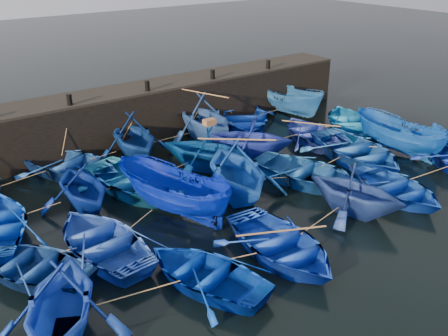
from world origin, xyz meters
TOP-DOWN VIEW (x-y plane):
  - ground at (0.00, 0.00)m, footprint 120.00×120.00m
  - quay_wall at (0.00, 10.50)m, footprint 26.00×2.50m
  - quay_top at (0.00, 10.50)m, footprint 26.00×2.50m
  - bollard_1 at (-4.00, 9.60)m, footprint 0.24×0.24m
  - bollard_2 at (0.00, 9.60)m, footprint 0.24×0.24m
  - bollard_3 at (4.00, 9.60)m, footprint 0.24×0.24m
  - bollard_4 at (8.00, 9.60)m, footprint 0.24×0.24m
  - boat_1 at (-4.90, 7.78)m, footprint 5.46×6.04m
  - boat_2 at (-1.80, 7.93)m, footprint 4.37×4.84m
  - boat_3 at (2.29, 7.98)m, footprint 4.36×4.95m
  - boat_4 at (5.04, 8.04)m, footprint 6.13×6.56m
  - boat_5 at (8.60, 8.18)m, footprint 2.07×4.91m
  - boat_7 at (-5.64, 4.63)m, footprint 3.44×3.93m
  - boat_8 at (-3.39, 4.53)m, footprint 4.93×6.06m
  - boat_9 at (0.14, 4.86)m, footprint 5.00×5.14m
  - boat_10 at (2.52, 4.63)m, footprint 5.31×5.34m
  - boat_11 at (6.56, 4.56)m, footprint 4.32×5.11m
  - boat_12 at (9.34, 4.21)m, footprint 5.87×6.30m
  - boat_13 at (-8.61, 1.42)m, footprint 4.62×5.03m
  - boat_14 at (-6.34, 1.34)m, footprint 3.70×4.92m
  - boat_15 at (-3.19, 2.07)m, footprint 3.51×5.29m
  - boat_16 at (-0.41, 1.84)m, footprint 5.35×5.76m
  - boat_17 at (2.80, 1.07)m, footprint 4.83×5.78m
  - boat_18 at (6.30, 1.33)m, footprint 4.90×6.12m
  - boat_19 at (8.68, 0.82)m, footprint 2.26×4.90m
  - boat_20 at (-8.78, -1.61)m, footprint 5.06×5.28m
  - boat_21 at (-4.59, -2.06)m, footprint 4.10×4.87m
  - boat_22 at (-1.82, -2.33)m, footprint 3.70×4.92m
  - boat_23 at (2.36, -1.84)m, footprint 4.07×4.45m
  - boat_24 at (4.73, -1.99)m, footprint 3.63×4.68m
  - wooden_crate at (0.44, 4.86)m, footprint 0.53×0.36m
  - mooring_ropes at (0.10, 4.92)m, footprint 17.80×11.87m
  - loose_oars at (1.65, 3.01)m, footprint 10.64×12.39m

SIDE VIEW (x-z plane):
  - ground at x=0.00m, z-range 0.00..0.00m
  - boat_13 at x=-8.61m, z-range 0.00..0.85m
  - boat_21 at x=-4.59m, z-range 0.00..0.86m
  - boat_24 at x=4.73m, z-range 0.00..0.89m
  - boat_11 at x=6.56m, z-range 0.00..0.90m
  - boat_14 at x=-6.34m, z-range 0.00..0.97m
  - boat_22 at x=-1.82m, z-range 0.00..0.97m
  - boat_1 at x=-4.90m, z-range 0.00..1.03m
  - boat_17 at x=2.80m, z-range 0.00..1.03m
  - boat_12 at x=9.34m, z-range 0.00..1.06m
  - boat_8 at x=-3.39m, z-range 0.00..1.10m
  - boat_4 at x=5.04m, z-range 0.00..1.11m
  - boat_18 at x=6.30m, z-range 0.00..1.13m
  - mooring_ropes at x=0.10m, z-range -0.18..1.92m
  - boat_19 at x=8.68m, z-range 0.00..1.84m
  - boat_5 at x=8.60m, z-range 0.00..1.86m
  - boat_15 at x=-3.19m, z-range 0.00..1.92m
  - boat_7 at x=-5.64m, z-range 0.00..1.98m
  - boat_23 at x=2.36m, z-range 0.00..1.99m
  - boat_9 at x=0.14m, z-range 0.00..2.06m
  - boat_10 at x=2.52m, z-range 0.00..2.13m
  - boat_20 at x=-8.78m, z-range 0.00..2.15m
  - boat_2 at x=-1.80m, z-range 0.00..2.24m
  - boat_3 at x=2.29m, z-range 0.00..2.45m
  - boat_16 at x=-0.41m, z-range 0.00..2.48m
  - quay_wall at x=0.00m, z-range 0.00..2.50m
  - loose_oars at x=1.65m, z-range 0.91..2.55m
  - wooden_crate at x=0.44m, z-range 2.06..2.33m
  - quay_top at x=0.00m, z-range 2.50..2.62m
  - bollard_1 at x=-4.00m, z-range 2.62..3.12m
  - bollard_2 at x=0.00m, z-range 2.62..3.12m
  - bollard_3 at x=4.00m, z-range 2.62..3.12m
  - bollard_4 at x=8.00m, z-range 2.62..3.12m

